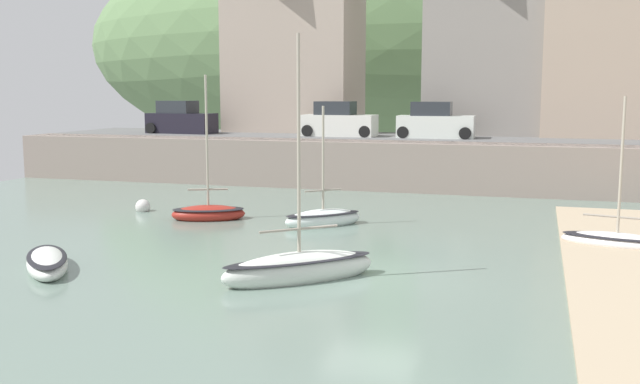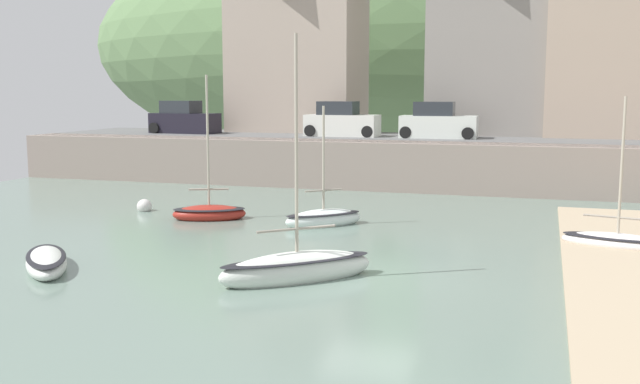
{
  "view_description": "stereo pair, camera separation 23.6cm",
  "coord_description": "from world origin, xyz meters",
  "px_view_note": "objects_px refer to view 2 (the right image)",
  "views": [
    {
      "loc": [
        4.2,
        -18.63,
        4.92
      ],
      "look_at": [
        -2.98,
        5.03,
        1.45
      ],
      "focal_mm": 40.52,
      "sensor_mm": 36.0,
      "label": 1
    },
    {
      "loc": [
        4.43,
        -18.56,
        4.92
      ],
      "look_at": [
        -2.98,
        5.03,
        1.45
      ],
      "focal_mm": 40.52,
      "sensor_mm": 36.0,
      "label": 2
    }
  ],
  "objects_px": {
    "mooring_buoy": "(144,206)",
    "waterfront_building_right": "(626,25)",
    "sailboat_white_hull": "(297,268)",
    "parked_car_near_slipway": "(184,120)",
    "waterfront_building_centre": "(494,38)",
    "motorboat_with_cabin": "(617,241)",
    "sailboat_tall_mast": "(46,262)",
    "waterfront_building_left": "(298,42)",
    "parked_car_end_of_row": "(438,123)",
    "sailboat_far_left": "(323,218)",
    "parked_car_by_wall": "(341,122)",
    "sailboat_nearest_shore": "(209,212)"
  },
  "relations": [
    {
      "from": "waterfront_building_right",
      "to": "waterfront_building_centre",
      "type": "bearing_deg",
      "value": 180.0
    },
    {
      "from": "sailboat_far_left",
      "to": "parked_car_by_wall",
      "type": "xyz_separation_m",
      "value": [
        -3.34,
        14.2,
        2.93
      ]
    },
    {
      "from": "waterfront_building_left",
      "to": "sailboat_tall_mast",
      "type": "distance_m",
      "value": 28.51
    },
    {
      "from": "parked_car_near_slipway",
      "to": "mooring_buoy",
      "type": "xyz_separation_m",
      "value": [
        5.17,
        -13.32,
        -3.02
      ]
    },
    {
      "from": "waterfront_building_left",
      "to": "parked_car_near_slipway",
      "type": "bearing_deg",
      "value": -141.98
    },
    {
      "from": "waterfront_building_right",
      "to": "parked_car_near_slipway",
      "type": "relative_size",
      "value": 2.85
    },
    {
      "from": "waterfront_building_centre",
      "to": "sailboat_white_hull",
      "type": "bearing_deg",
      "value": -96.4
    },
    {
      "from": "sailboat_white_hull",
      "to": "parked_car_near_slipway",
      "type": "relative_size",
      "value": 1.56
    },
    {
      "from": "waterfront_building_right",
      "to": "sailboat_white_hull",
      "type": "bearing_deg",
      "value": -110.73
    },
    {
      "from": "sailboat_tall_mast",
      "to": "mooring_buoy",
      "type": "relative_size",
      "value": 5.37
    },
    {
      "from": "waterfront_building_right",
      "to": "sailboat_tall_mast",
      "type": "relative_size",
      "value": 3.66
    },
    {
      "from": "motorboat_with_cabin",
      "to": "parked_car_by_wall",
      "type": "distance_m",
      "value": 20.42
    },
    {
      "from": "sailboat_white_hull",
      "to": "parked_car_end_of_row",
      "type": "height_order",
      "value": "sailboat_white_hull"
    },
    {
      "from": "sailboat_tall_mast",
      "to": "sailboat_white_hull",
      "type": "distance_m",
      "value": 7.11
    },
    {
      "from": "waterfront_building_left",
      "to": "waterfront_building_right",
      "type": "height_order",
      "value": "waterfront_building_right"
    },
    {
      "from": "waterfront_building_right",
      "to": "parked_car_end_of_row",
      "type": "height_order",
      "value": "waterfront_building_right"
    },
    {
      "from": "motorboat_with_cabin",
      "to": "parked_car_near_slipway",
      "type": "height_order",
      "value": "motorboat_with_cabin"
    },
    {
      "from": "sailboat_tall_mast",
      "to": "sailboat_far_left",
      "type": "distance_m",
      "value": 10.21
    },
    {
      "from": "mooring_buoy",
      "to": "waterfront_building_right",
      "type": "bearing_deg",
      "value": 42.15
    },
    {
      "from": "waterfront_building_right",
      "to": "sailboat_tall_mast",
      "type": "xyz_separation_m",
      "value": [
        -17.03,
        -27.36,
        -8.29
      ]
    },
    {
      "from": "waterfront_building_centre",
      "to": "mooring_buoy",
      "type": "height_order",
      "value": "waterfront_building_centre"
    },
    {
      "from": "motorboat_with_cabin",
      "to": "sailboat_far_left",
      "type": "xyz_separation_m",
      "value": [
        -10.01,
        0.96,
        0.04
      ]
    },
    {
      "from": "sailboat_tall_mast",
      "to": "waterfront_building_left",
      "type": "bearing_deg",
      "value": 145.25
    },
    {
      "from": "waterfront_building_left",
      "to": "sailboat_white_hull",
      "type": "xyz_separation_m",
      "value": [
        9.11,
        -26.39,
        -7.62
      ]
    },
    {
      "from": "sailboat_white_hull",
      "to": "parked_car_end_of_row",
      "type": "xyz_separation_m",
      "value": [
        0.43,
        21.89,
        2.87
      ]
    },
    {
      "from": "parked_car_end_of_row",
      "to": "parked_car_near_slipway",
      "type": "bearing_deg",
      "value": 178.53
    },
    {
      "from": "waterfront_building_left",
      "to": "sailboat_far_left",
      "type": "bearing_deg",
      "value": -68.26
    },
    {
      "from": "waterfront_building_centre",
      "to": "mooring_buoy",
      "type": "xyz_separation_m",
      "value": [
        -12.65,
        -17.82,
        -7.76
      ]
    },
    {
      "from": "motorboat_with_cabin",
      "to": "sailboat_nearest_shore",
      "type": "relative_size",
      "value": 0.86
    },
    {
      "from": "motorboat_with_cabin",
      "to": "sailboat_white_hull",
      "type": "height_order",
      "value": "sailboat_white_hull"
    },
    {
      "from": "sailboat_tall_mast",
      "to": "sailboat_nearest_shore",
      "type": "relative_size",
      "value": 0.58
    },
    {
      "from": "waterfront_building_centre",
      "to": "sailboat_nearest_shore",
      "type": "relative_size",
      "value": 1.92
    },
    {
      "from": "waterfront_building_left",
      "to": "sailboat_white_hull",
      "type": "bearing_deg",
      "value": -70.96
    },
    {
      "from": "sailboat_far_left",
      "to": "parked_car_by_wall",
      "type": "height_order",
      "value": "sailboat_far_left"
    },
    {
      "from": "parked_car_by_wall",
      "to": "parked_car_end_of_row",
      "type": "distance_m",
      "value": 5.42
    },
    {
      "from": "waterfront_building_right",
      "to": "sailboat_white_hull",
      "type": "relative_size",
      "value": 1.83
    },
    {
      "from": "mooring_buoy",
      "to": "sailboat_nearest_shore",
      "type": "bearing_deg",
      "value": -15.12
    },
    {
      "from": "parked_car_near_slipway",
      "to": "parked_car_end_of_row",
      "type": "bearing_deg",
      "value": 4.42
    },
    {
      "from": "sailboat_tall_mast",
      "to": "motorboat_with_cabin",
      "type": "bearing_deg",
      "value": 77.5
    },
    {
      "from": "sailboat_tall_mast",
      "to": "parked_car_near_slipway",
      "type": "xyz_separation_m",
      "value": [
        -7.82,
        22.86,
        2.99
      ]
    },
    {
      "from": "waterfront_building_left",
      "to": "mooring_buoy",
      "type": "height_order",
      "value": "waterfront_building_left"
    },
    {
      "from": "waterfront_building_right",
      "to": "sailboat_tall_mast",
      "type": "distance_m",
      "value": 33.28
    },
    {
      "from": "parked_car_by_wall",
      "to": "mooring_buoy",
      "type": "distance_m",
      "value": 14.44
    },
    {
      "from": "sailboat_tall_mast",
      "to": "motorboat_with_cabin",
      "type": "distance_m",
      "value": 17.22
    },
    {
      "from": "sailboat_nearest_shore",
      "to": "mooring_buoy",
      "type": "distance_m",
      "value": 3.54
    },
    {
      "from": "sailboat_nearest_shore",
      "to": "parked_car_near_slipway",
      "type": "xyz_separation_m",
      "value": [
        -8.59,
        14.24,
        2.94
      ]
    },
    {
      "from": "waterfront_building_centre",
      "to": "sailboat_tall_mast",
      "type": "xyz_separation_m",
      "value": [
        -10.0,
        -27.36,
        -7.73
      ]
    },
    {
      "from": "waterfront_building_right",
      "to": "sailboat_far_left",
      "type": "relative_size",
      "value": 2.64
    },
    {
      "from": "waterfront_building_centre",
      "to": "waterfront_building_right",
      "type": "distance_m",
      "value": 7.05
    },
    {
      "from": "sailboat_far_left",
      "to": "parked_car_end_of_row",
      "type": "bearing_deg",
      "value": 38.24
    }
  ]
}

